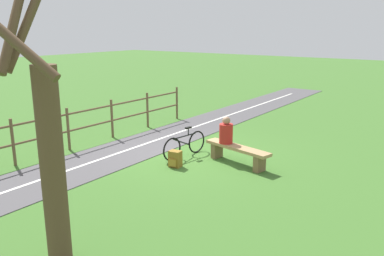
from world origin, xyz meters
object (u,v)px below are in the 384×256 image
Objects in this scene: bench at (237,152)px; person_seated at (226,132)px; bicycle at (185,145)px; backpack at (175,159)px; tree_near_bench at (48,149)px.

bench is 2.76× the size of person_seated.
backpack is (-0.30, 0.82, -0.14)m from bicycle.
person_seated is at bearing -86.35° from tree_near_bench.
tree_near_bench reaches higher than person_seated.
bench is 1.53m from bicycle.
bicycle is 3.78× the size of backpack.
bench is 0.48× the size of tree_near_bench.
person_seated reaches higher than bicycle.
backpack is (1.21, 1.12, -0.14)m from bench.
backpack is at bearing 27.52° from bicycle.
tree_near_bench is at bearing 105.79° from person_seated.
bench is 0.62m from person_seated.
bicycle is 0.88m from backpack.
bicycle is at bearing -70.16° from backpack.
bench is 1.24× the size of bicycle.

